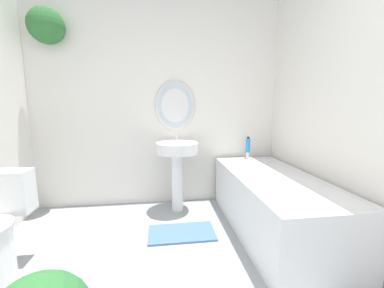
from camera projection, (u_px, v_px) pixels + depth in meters
The scene contains 6 objects.
wall_back at pixel (150, 98), 2.74m from camera, with size 2.96×0.35×2.40m.
wall_right at pixel (355, 103), 1.75m from camera, with size 0.06×2.56×2.40m.
pedestal_sink at pixel (177, 158), 2.61m from camera, with size 0.46×0.46×0.88m.
bathtub at pixel (273, 202), 2.20m from camera, with size 0.72×1.60×0.62m.
shampoo_bottle at pixel (248, 145), 2.86m from camera, with size 0.06×0.06×0.19m.
bath_mat at pixel (182, 233), 2.19m from camera, with size 0.61×0.34×0.02m.
Camera 1 is at (0.01, -0.38, 1.18)m, focal length 22.00 mm.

